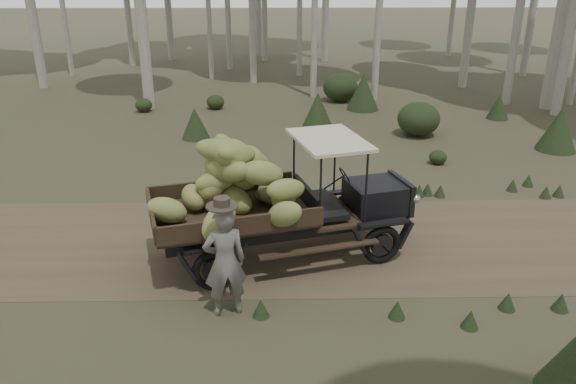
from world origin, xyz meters
The scene contains 5 objects.
ground centered at (0.00, 0.00, 0.00)m, with size 120.00×120.00×0.00m, color #473D2B.
dirt_track centered at (0.00, 0.00, 0.00)m, with size 70.00×4.00×0.01m, color brown.
banana_truck centered at (-1.44, -0.60, 1.38)m, with size 5.03×3.10×2.44m.
farmer centered at (-1.98, -2.34, 0.92)m, with size 0.74×0.59×1.95m.
undergrowth centered at (2.15, 1.46, 0.52)m, with size 20.40×25.04×1.32m.
Camera 1 is at (-1.16, -9.75, 5.09)m, focal length 35.00 mm.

